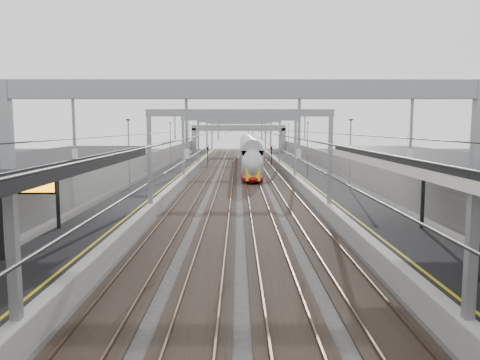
{
  "coord_description": "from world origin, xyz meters",
  "views": [
    {
      "loc": [
        -0.12,
        -10.52,
        6.35
      ],
      "look_at": [
        0.0,
        21.06,
        2.79
      ],
      "focal_mm": 35.0,
      "sensor_mm": 36.0,
      "label": 1
    }
  ],
  "objects": [
    {
      "name": "platform_left",
      "position": [
        -8.0,
        45.0,
        0.5
      ],
      "size": [
        4.0,
        120.0,
        1.0
      ],
      "primitive_type": "cube",
      "color": "black",
      "rests_on": "ground"
    },
    {
      "name": "signal_green",
      "position": [
        -5.2,
        67.29,
        2.42
      ],
      "size": [
        0.32,
        0.32,
        3.48
      ],
      "color": "black",
      "rests_on": "ground"
    },
    {
      "name": "wall_left",
      "position": [
        -11.2,
        45.0,
        1.6
      ],
      "size": [
        0.3,
        120.0,
        3.2
      ],
      "primitive_type": "cube",
      "color": "slate",
      "rests_on": "ground"
    },
    {
      "name": "tracks",
      "position": [
        0.0,
        45.0,
        0.05
      ],
      "size": [
        11.4,
        140.0,
        0.2
      ],
      "color": "black",
      "rests_on": "ground"
    },
    {
      "name": "platform_right",
      "position": [
        8.0,
        45.0,
        0.5
      ],
      "size": [
        4.0,
        120.0,
        1.0
      ],
      "primitive_type": "cube",
      "color": "black",
      "rests_on": "ground"
    },
    {
      "name": "overhead_line",
      "position": [
        0.0,
        51.62,
        6.14
      ],
      "size": [
        13.0,
        140.0,
        6.6
      ],
      "color": "gray",
      "rests_on": "platform_left"
    },
    {
      "name": "overbridge",
      "position": [
        0.0,
        100.0,
        5.31
      ],
      "size": [
        22.0,
        2.2,
        6.9
      ],
      "color": "slate",
      "rests_on": "ground"
    },
    {
      "name": "wall_right",
      "position": [
        11.2,
        45.0,
        1.6
      ],
      "size": [
        0.3,
        120.0,
        3.2
      ],
      "primitive_type": "cube",
      "color": "slate",
      "rests_on": "ground"
    },
    {
      "name": "signal_red_near",
      "position": [
        3.2,
        63.72,
        2.42
      ],
      "size": [
        0.32,
        0.32,
        3.48
      ],
      "color": "black",
      "rests_on": "ground"
    },
    {
      "name": "train",
      "position": [
        1.5,
        61.41,
        1.96
      ],
      "size": [
        2.51,
        45.73,
        3.98
      ],
      "color": "maroon",
      "rests_on": "ground"
    },
    {
      "name": "signal_red_far",
      "position": [
        5.4,
        66.87,
        2.42
      ],
      "size": [
        0.32,
        0.32,
        3.48
      ],
      "color": "black",
      "rests_on": "ground"
    }
  ]
}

